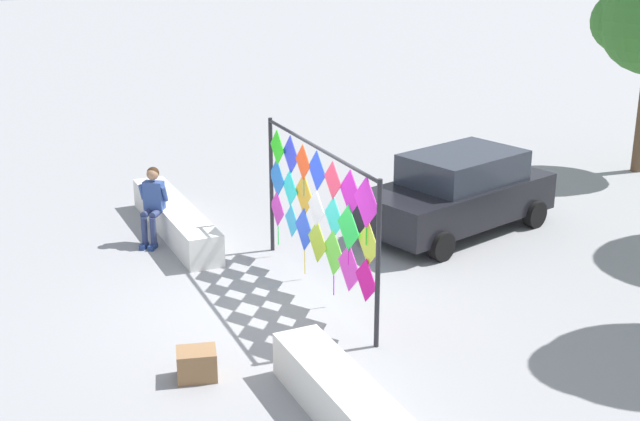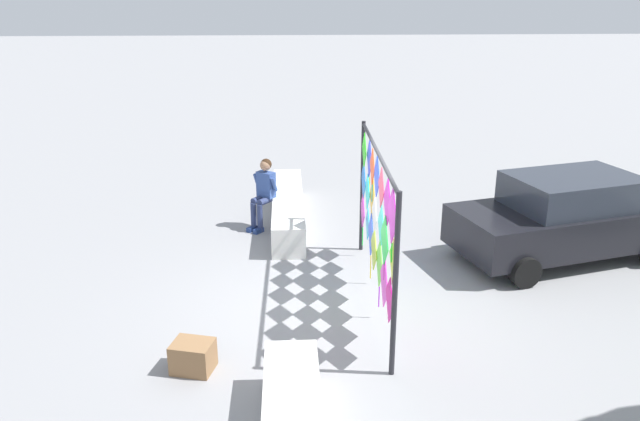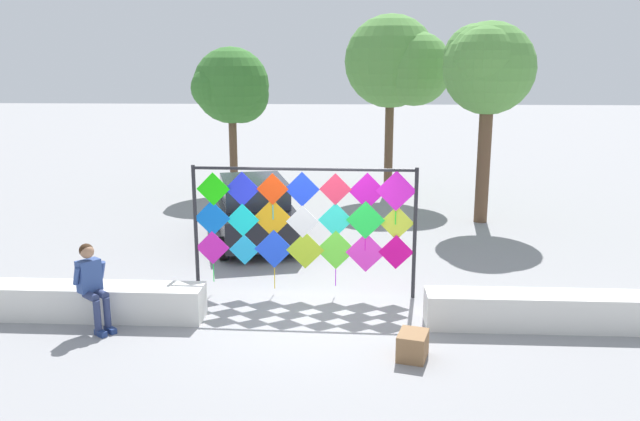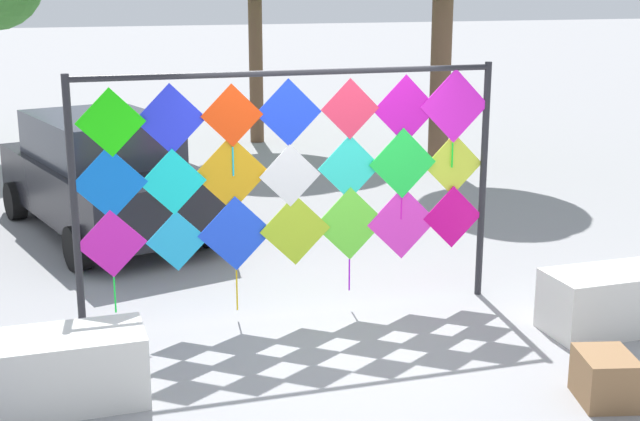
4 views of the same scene
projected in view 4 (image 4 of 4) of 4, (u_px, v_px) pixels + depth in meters
ground at (344, 340)px, 8.09m from camera, size 120.00×120.00×0.00m
kite_display_rack at (296, 167)px, 8.37m from camera, size 4.10×0.15×2.42m
parked_car at (105, 174)px, 11.43m from camera, size 2.65×4.22×1.52m
cardboard_box_large at (605, 378)px, 6.88m from camera, size 0.52×0.59×0.39m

